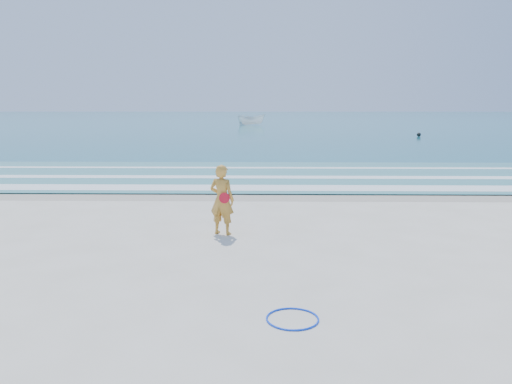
{
  "coord_description": "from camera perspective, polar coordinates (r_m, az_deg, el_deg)",
  "views": [
    {
      "loc": [
        0.95,
        -8.98,
        3.3
      ],
      "look_at": [
        0.71,
        4.0,
        1.0
      ],
      "focal_mm": 35.0,
      "sensor_mm": 36.0,
      "label": 1
    }
  ],
  "objects": [
    {
      "name": "boat",
      "position": [
        77.95,
        -0.55,
        8.26
      ],
      "size": [
        4.31,
        1.79,
        1.64
      ],
      "primitive_type": "imported",
      "rotation": [
        0.0,
        0.0,
        1.52
      ],
      "color": "white",
      "rests_on": "ocean"
    },
    {
      "name": "buoy",
      "position": [
        53.06,
        18.11,
        6.26
      ],
      "size": [
        0.41,
        0.41,
        0.41
      ],
      "primitive_type": "sphere",
      "color": "black",
      "rests_on": "ocean"
    },
    {
      "name": "hoop",
      "position": [
        8.0,
        4.19,
        -14.24
      ],
      "size": [
        0.95,
        0.95,
        0.03
      ],
      "primitive_type": "torus",
      "rotation": [
        0.0,
        0.0,
        0.16
      ],
      "color": "#0C3CE8",
      "rests_on": "ground"
    },
    {
      "name": "foam_mid",
      "position": [
        22.44,
        -1.37,
        1.73
      ],
      "size": [
        400.0,
        0.9,
        0.01
      ],
      "primitive_type": "cube",
      "color": "white",
      "rests_on": "shallow"
    },
    {
      "name": "ocean",
      "position": [
        114.04,
        0.6,
        8.41
      ],
      "size": [
        400.0,
        190.0,
        0.04
      ],
      "primitive_type": "cube",
      "color": "#19727F",
      "rests_on": "ground"
    },
    {
      "name": "shallow",
      "position": [
        23.23,
        -1.28,
        1.99
      ],
      "size": [
        400.0,
        10.0,
        0.01
      ],
      "primitive_type": "cube",
      "color": "#59B7AD",
      "rests_on": "ocean"
    },
    {
      "name": "foam_near",
      "position": [
        19.58,
        -1.73,
        0.5
      ],
      "size": [
        400.0,
        1.4,
        0.01
      ],
      "primitive_type": "cube",
      "color": "white",
      "rests_on": "shallow"
    },
    {
      "name": "wet_sand",
      "position": [
        18.31,
        -1.92,
        -0.34
      ],
      "size": [
        400.0,
        2.4,
        0.0
      ],
      "primitive_type": "cube",
      "color": "#B2A893",
      "rests_on": "ground"
    },
    {
      "name": "woman",
      "position": [
        12.7,
        -3.92,
        -0.88
      ],
      "size": [
        0.77,
        0.63,
        1.8
      ],
      "color": "#C7882F",
      "rests_on": "ground"
    },
    {
      "name": "ground",
      "position": [
        9.62,
        -4.74,
        -10.06
      ],
      "size": [
        400.0,
        400.0,
        0.0
      ],
      "primitive_type": "plane",
      "color": "silver",
      "rests_on": "ground"
    },
    {
      "name": "foam_far",
      "position": [
        25.71,
        -1.06,
        2.79
      ],
      "size": [
        400.0,
        0.6,
        0.01
      ],
      "primitive_type": "cube",
      "color": "white",
      "rests_on": "shallow"
    }
  ]
}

